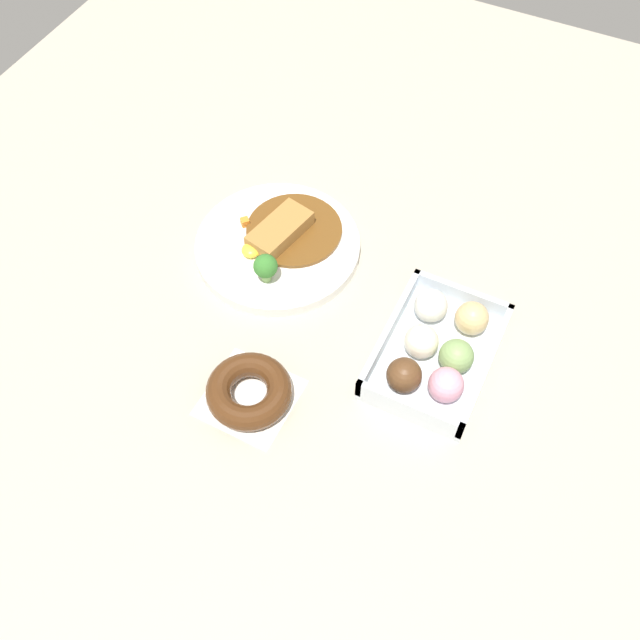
# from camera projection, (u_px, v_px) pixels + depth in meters

# --- Properties ---
(ground_plane) EXTENTS (1.60, 1.60, 0.00)m
(ground_plane) POSITION_uv_depth(u_px,v_px,m) (352.00, 302.00, 1.04)
(ground_plane) COLOR #B2A893
(curry_plate) EXTENTS (0.25, 0.25, 0.07)m
(curry_plate) POSITION_uv_depth(u_px,v_px,m) (278.00, 244.00, 1.09)
(curry_plate) COLOR white
(curry_plate) RESTS_ON ground_plane
(donut_box) EXTENTS (0.21, 0.15, 0.06)m
(donut_box) POSITION_uv_depth(u_px,v_px,m) (437.00, 350.00, 0.97)
(donut_box) COLOR silver
(donut_box) RESTS_ON ground_plane
(chocolate_ring_donut) EXTENTS (0.12, 0.12, 0.04)m
(chocolate_ring_donut) POSITION_uv_depth(u_px,v_px,m) (249.00, 391.00, 0.94)
(chocolate_ring_donut) COLOR white
(chocolate_ring_donut) RESTS_ON ground_plane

